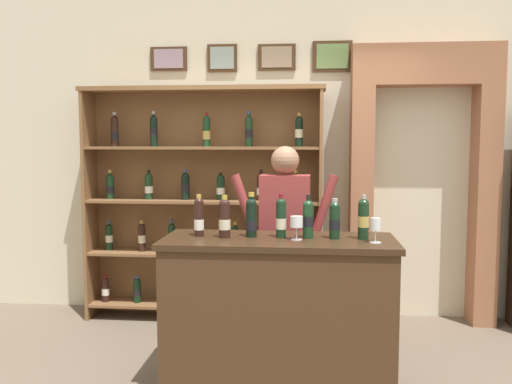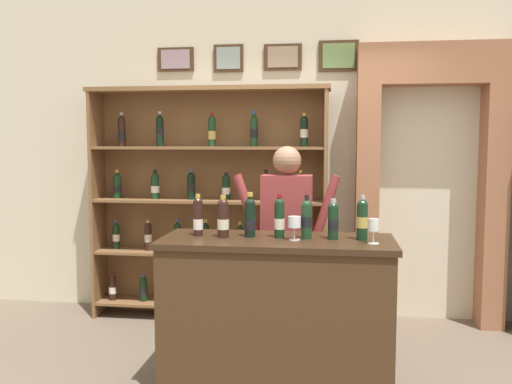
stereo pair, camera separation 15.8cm
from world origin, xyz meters
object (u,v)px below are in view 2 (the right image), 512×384
Objects in this scene: wine_shelf at (210,199)px; shopkeeper at (287,228)px; tasting_bottle_brunello at (223,217)px; tasting_bottle_super_tuscan at (198,216)px; tasting_bottle_grappa at (250,217)px; tasting_bottle_bianco at (333,220)px; tasting_bottle_chianti at (362,219)px; tasting_counter at (277,315)px; tasting_bottle_prosecco at (307,218)px; wine_glass_spare at (294,223)px; tasting_bottle_riserva at (279,218)px; wine_glass_left at (374,226)px.

wine_shelf is 1.37× the size of shopkeeper.
wine_shelf is at bearing 106.20° from tasting_bottle_brunello.
tasting_bottle_grappa is at bearing 0.43° from tasting_bottle_super_tuscan.
tasting_bottle_bianco is 0.19m from tasting_bottle_chianti.
tasting_bottle_chianti is at bearing -48.67° from shopkeeper.
shopkeeper is 0.83m from tasting_bottle_super_tuscan.
wine_shelf is 1.45× the size of tasting_counter.
shopkeeper reaches higher than tasting_counter.
wine_shelf is at bearing 133.10° from tasting_bottle_chianti.
tasting_bottle_prosecco is 1.86× the size of wine_glass_spare.
tasting_bottle_brunello is 1.07× the size of tasting_bottle_bianco.
tasting_bottle_brunello is (0.42, -1.46, 0.03)m from wine_shelf.
tasting_bottle_grappa is (0.17, 0.04, 0.00)m from tasting_bottle_brunello.
tasting_bottle_prosecco is at bearing -2.05° from tasting_bottle_riserva.
tasting_bottle_riserva is at bearing 167.62° from wine_glass_left.
tasting_bottle_riserva is (0.37, 0.04, 0.00)m from tasting_bottle_brunello.
wine_glass_spare is at bearing 173.72° from wine_glass_left.
tasting_bottle_brunello is 0.98× the size of tasting_bottle_riserva.
tasting_bottle_chianti reaches higher than tasting_counter.
wine_shelf is 1.96m from tasting_bottle_chianti.
shopkeeper is at bearing -45.63° from wine_shelf.
tasting_bottle_prosecco reaches higher than wine_glass_left.
tasting_bottle_bianco is (0.17, -0.00, -0.01)m from tasting_bottle_prosecco.
tasting_bottle_prosecco is at bearing 43.74° from wine_glass_spare.
wine_glass_left is at bearing -26.12° from tasting_bottle_bianco.
shopkeeper is at bearing 98.95° from wine_glass_spare.
tasting_counter is at bearing -112.25° from tasting_bottle_riserva.
tasting_bottle_brunello is 0.98m from wine_glass_left.
tasting_bottle_prosecco is 0.11m from wine_glass_spare.
tasting_bottle_chianti is at bearing -0.46° from tasting_bottle_prosecco.
tasting_bottle_super_tuscan and tasting_bottle_brunello have the same top height.
tasting_bottle_super_tuscan is 0.19m from tasting_bottle_brunello.
tasting_bottle_prosecco is at bearing -55.59° from wine_shelf.
tasting_bottle_chianti reaches higher than tasting_bottle_riserva.
wine_glass_spare is at bearing -58.93° from wine_shelf.
tasting_bottle_chianti is at bearing -0.99° from tasting_bottle_riserva.
tasting_bottle_super_tuscan is 0.98× the size of tasting_bottle_prosecco.
tasting_bottle_super_tuscan reaches higher than tasting_bottle_bianco.
tasting_counter is at bearing -11.79° from tasting_bottle_grappa.
tasting_bottle_super_tuscan is at bearing 173.30° from wine_glass_left.
shopkeeper is at bearing 129.35° from wine_glass_left.
tasting_bottle_grappa reaches higher than tasting_bottle_super_tuscan.
tasting_bottle_grappa is (-0.19, 0.04, 0.65)m from tasting_counter.
wine_glass_spare is at bearing -136.26° from tasting_bottle_prosecco.
tasting_bottle_chianti is 1.88× the size of wine_glass_spare.
shopkeeper reaches higher than wine_glass_spare.
wine_glass_left is (1.16, -0.14, -0.02)m from tasting_bottle_super_tuscan.
wine_glass_left is at bearing -12.38° from tasting_bottle_riserva.
tasting_bottle_chianti is at bearing 1.77° from tasting_bottle_brunello.
tasting_bottle_super_tuscan is at bearing -80.33° from wine_shelf.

